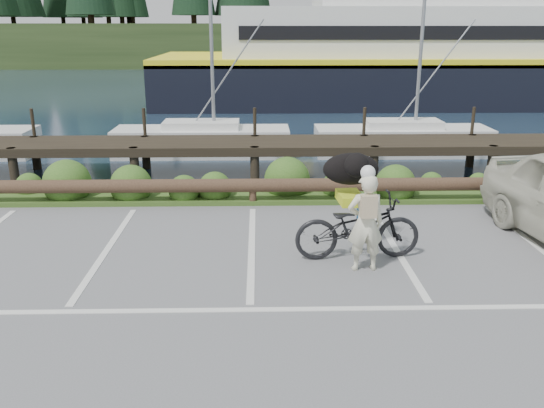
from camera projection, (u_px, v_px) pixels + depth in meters
The scene contains 7 objects.
ground at pixel (250, 297), 8.54m from camera, with size 72.00×72.00×0.00m, color #5D5D60.
harbor_backdrop at pixel (260, 52), 83.42m from camera, with size 170.00×160.00×30.00m.
vegetation_strip at pixel (253, 194), 13.58m from camera, with size 34.00×1.60×0.10m, color #3D5B21.
log_rail at pixel (253, 205), 12.93m from camera, with size 32.00×0.30×0.60m, color #443021, non-canonical shape.
bicycle at pixel (358, 227), 9.82m from camera, with size 0.75×2.15×1.13m, color black.
cyclist at pixel (365, 223), 9.27m from camera, with size 0.59×0.39×1.63m, color beige.
dog at pixel (351, 169), 10.22m from camera, with size 1.00×0.49×0.58m, color black.
Camera 1 is at (0.14, -7.74, 3.87)m, focal length 38.00 mm.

